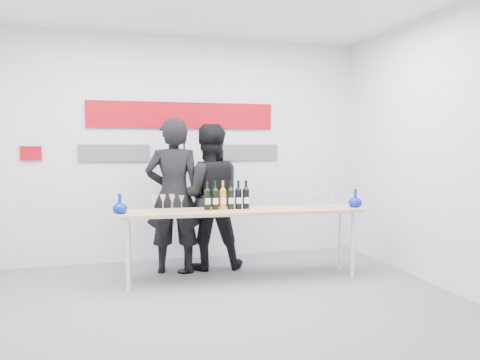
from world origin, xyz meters
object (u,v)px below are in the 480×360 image
object	(u,v)px
presenter_left	(174,196)
mic_stand	(185,232)
tasting_table	(242,215)
presenter_right	(209,197)

from	to	relation	value
presenter_left	mic_stand	size ratio (longest dim) A/B	1.14
presenter_left	tasting_table	bearing A→B (deg)	153.33
mic_stand	presenter_right	bearing A→B (deg)	22.80
tasting_table	mic_stand	bearing A→B (deg)	144.34
tasting_table	mic_stand	world-z (taller)	mic_stand
presenter_left	presenter_right	xyz separation A→B (m)	(0.45, 0.08, -0.03)
presenter_left	presenter_right	size ratio (longest dim) A/B	1.04
presenter_right	mic_stand	xyz separation A→B (m)	(-0.32, -0.13, -0.40)
presenter_right	mic_stand	distance (m)	0.53
presenter_left	mic_stand	bearing A→B (deg)	167.72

